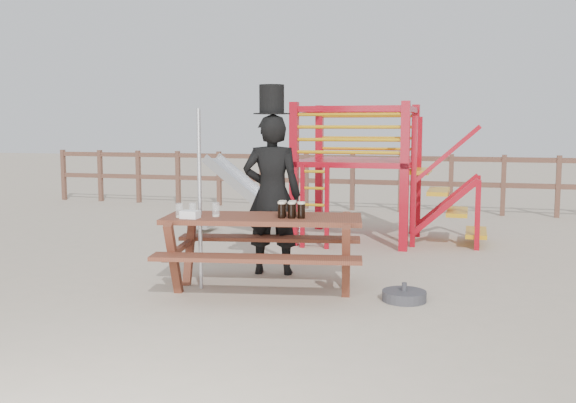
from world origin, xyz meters
The scene contains 10 objects.
ground centered at (0.00, 0.00, 0.00)m, with size 60.00×60.00×0.00m, color #B4A28C.
back_fence centered at (0.00, 7.00, 0.74)m, with size 15.09×0.09×1.20m.
playground_fort centered at (0.12, 3.58, 1.07)m, with size 4.71×1.84×2.10m.
picnic_table centered at (-0.21, 0.16, 0.51)m, with size 2.30×1.79×0.80m.
man_with_hat centered at (-0.36, 0.96, 1.00)m, with size 0.76×0.57×2.23m.
metal_pole centered at (-0.89, 0.06, 0.97)m, with size 0.04×0.04×1.94m, color #B2B2B7.
parasol_base centered at (1.29, 0.16, 0.05)m, with size 0.44×0.44×0.19m.
paper_bag centered at (-0.88, -0.19, 0.84)m, with size 0.18×0.14×0.08m, color white.
stout_pints centered at (0.10, 0.14, 0.89)m, with size 0.30×0.20×0.17m.
empty_glasses centered at (-0.86, -0.10, 0.87)m, with size 0.42×0.25×0.15m.
Camera 1 is at (1.91, -6.21, 1.74)m, focal length 40.00 mm.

